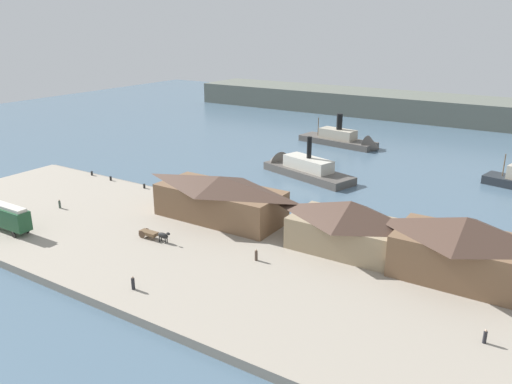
% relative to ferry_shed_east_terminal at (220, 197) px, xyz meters
% --- Properties ---
extents(ground_plane, '(320.00, 320.00, 0.00)m').
position_rel_ferry_shed_east_terminal_xyz_m(ground_plane, '(1.41, 10.37, -4.99)').
color(ground_plane, slate).
extents(quay_promenade, '(110.00, 36.00, 1.20)m').
position_rel_ferry_shed_east_terminal_xyz_m(quay_promenade, '(1.41, -11.63, -4.39)').
color(quay_promenade, '#9E9384').
rests_on(quay_promenade, ground).
extents(seawall_edge, '(110.00, 0.80, 1.00)m').
position_rel_ferry_shed_east_terminal_xyz_m(seawall_edge, '(1.41, 6.77, -4.49)').
color(seawall_edge, gray).
rests_on(seawall_edge, ground).
extents(ferry_shed_east_terminal, '(22.09, 9.66, 7.48)m').
position_rel_ferry_shed_east_terminal_xyz_m(ferry_shed_east_terminal, '(0.00, 0.00, 0.00)').
color(ferry_shed_east_terminal, brown).
rests_on(ferry_shed_east_terminal, quay_promenade).
extents(ferry_shed_customs_shed, '(17.13, 9.41, 7.61)m').
position_rel_ferry_shed_east_terminal_xyz_m(ferry_shed_customs_shed, '(23.30, -0.03, 0.07)').
color(ferry_shed_customs_shed, '#998466').
rests_on(ferry_shed_customs_shed, quay_promenade).
extents(ferry_shed_west_terminal, '(17.09, 10.62, 8.44)m').
position_rel_ferry_shed_east_terminal_xyz_m(ferry_shed_west_terminal, '(38.83, -0.02, 0.49)').
color(ferry_shed_west_terminal, brown).
rests_on(ferry_shed_west_terminal, quay_promenade).
extents(street_tram, '(10.90, 2.50, 4.50)m').
position_rel_ferry_shed_east_terminal_xyz_m(street_tram, '(-25.90, -22.67, -1.18)').
color(street_tram, '#1E4C2D').
rests_on(street_tram, quay_promenade).
extents(horse_cart, '(5.93, 1.36, 1.87)m').
position_rel_ferry_shed_east_terminal_xyz_m(horse_cart, '(-3.25, -12.63, -2.86)').
color(horse_cart, brown).
rests_on(horse_cart, quay_promenade).
extents(pedestrian_standing_center, '(0.40, 0.40, 1.60)m').
position_rel_ferry_shed_east_terminal_xyz_m(pedestrian_standing_center, '(44.21, -13.65, -3.06)').
color(pedestrian_standing_center, '#232328').
rests_on(pedestrian_standing_center, quay_promenade).
extents(pedestrian_near_west_shed, '(0.42, 0.42, 1.70)m').
position_rel_ferry_shed_east_terminal_xyz_m(pedestrian_near_west_shed, '(13.76, -10.20, -3.02)').
color(pedestrian_near_west_shed, '#4C3D33').
rests_on(pedestrian_near_west_shed, quay_promenade).
extents(pedestrian_near_cart, '(0.40, 0.40, 1.60)m').
position_rel_ferry_shed_east_terminal_xyz_m(pedestrian_near_cart, '(-27.27, -11.49, -3.06)').
color(pedestrian_near_cart, '#3D4C42').
rests_on(pedestrian_near_cart, quay_promenade).
extents(pedestrian_at_waters_edge, '(0.44, 0.44, 1.79)m').
position_rel_ferry_shed_east_terminal_xyz_m(pedestrian_at_waters_edge, '(5.18, -25.33, -2.98)').
color(pedestrian_at_waters_edge, '#232328').
rests_on(pedestrian_at_waters_edge, quay_promenade).
extents(mooring_post_center_east, '(0.44, 0.44, 0.90)m').
position_rel_ferry_shed_east_terminal_xyz_m(mooring_post_center_east, '(-32.40, 5.04, -3.34)').
color(mooring_post_center_east, black).
rests_on(mooring_post_center_east, quay_promenade).
extents(mooring_post_center_west, '(0.44, 0.44, 0.90)m').
position_rel_ferry_shed_east_terminal_xyz_m(mooring_post_center_west, '(-38.77, 5.47, -3.34)').
color(mooring_post_center_west, black).
rests_on(mooring_post_center_west, quay_promenade).
extents(mooring_post_west, '(0.44, 0.44, 0.90)m').
position_rel_ferry_shed_east_terminal_xyz_m(mooring_post_west, '(-22.70, 5.05, -3.34)').
color(mooring_post_west, black).
rests_on(mooring_post_west, quay_promenade).
extents(ferry_outer_harbor, '(25.04, 9.89, 10.89)m').
position_rel_ferry_shed_east_terminal_xyz_m(ferry_outer_harbor, '(-4.79, 65.74, -3.54)').
color(ferry_outer_harbor, '#514C47').
rests_on(ferry_outer_harbor, ground).
extents(ferry_mid_harbor, '(25.17, 13.34, 11.38)m').
position_rel_ferry_shed_east_terminal_xyz_m(ferry_mid_harbor, '(-3.34, 34.29, -3.54)').
color(ferry_mid_harbor, '#514C47').
rests_on(ferry_mid_harbor, ground).
extents(far_headland, '(180.00, 24.00, 8.00)m').
position_rel_ferry_shed_east_terminal_xyz_m(far_headland, '(1.41, 120.37, -0.99)').
color(far_headland, '#60665B').
rests_on(far_headland, ground).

